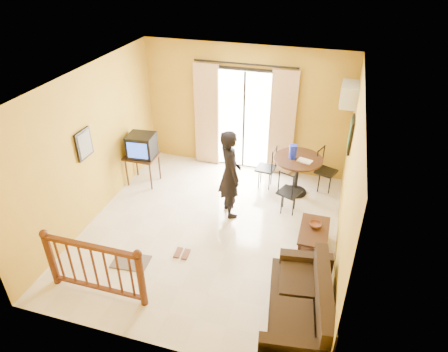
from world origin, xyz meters
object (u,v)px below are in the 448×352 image
(coffee_table, at_px, (313,236))
(sofa, at_px, (302,306))
(television, at_px, (142,145))
(standing_person, at_px, (230,174))
(dining_table, at_px, (298,165))

(coffee_table, xyz_separation_m, sofa, (0.00, -1.62, 0.05))
(television, bearing_deg, sofa, -41.29)
(coffee_table, distance_m, standing_person, 1.86)
(sofa, height_order, standing_person, standing_person)
(dining_table, height_order, sofa, dining_table)
(sofa, relative_size, standing_person, 1.04)
(television, distance_m, dining_table, 3.25)
(television, relative_size, standing_person, 0.33)
(television, xyz_separation_m, standing_person, (2.06, -0.54, -0.03))
(coffee_table, bearing_deg, sofa, -89.88)
(television, distance_m, coffee_table, 3.94)
(sofa, bearing_deg, coffee_table, 82.24)
(television, xyz_separation_m, sofa, (3.72, -2.73, -0.60))
(dining_table, xyz_separation_m, sofa, (0.53, -3.26, -0.35))
(coffee_table, distance_m, sofa, 1.62)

